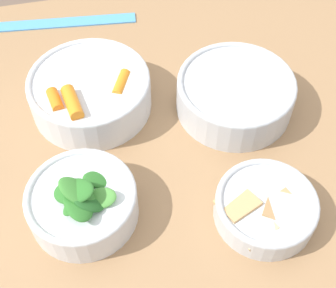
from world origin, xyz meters
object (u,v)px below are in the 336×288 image
object	(u,v)px
bowl_beans_hotdog	(235,95)
bowl_cookies	(266,207)
bowl_greens	(83,202)
ruler	(67,23)
bowl_carrots	(90,91)

from	to	relation	value
bowl_beans_hotdog	bowl_cookies	size ratio (longest dim) A/B	1.34
bowl_greens	bowl_cookies	bearing A→B (deg)	-13.28
bowl_greens	bowl_beans_hotdog	world-z (taller)	bowl_greens
bowl_beans_hotdog	ruler	distance (m)	0.38
bowl_cookies	ruler	size ratio (longest dim) A/B	0.52
bowl_carrots	bowl_beans_hotdog	distance (m)	0.24
bowl_carrots	bowl_beans_hotdog	world-z (taller)	bowl_carrots
bowl_greens	bowl_carrots	bearing A→B (deg)	80.12
bowl_carrots	bowl_cookies	distance (m)	0.34
bowl_greens	ruler	bearing A→B (deg)	88.51
bowl_carrots	bowl_greens	xyz separation A→B (m)	(-0.04, -0.20, -0.00)
bowl_beans_hotdog	bowl_carrots	bearing A→B (deg)	166.33
bowl_cookies	bowl_greens	bearing A→B (deg)	166.72
bowl_beans_hotdog	ruler	world-z (taller)	bowl_beans_hotdog
bowl_beans_hotdog	bowl_cookies	world-z (taller)	bowl_beans_hotdog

